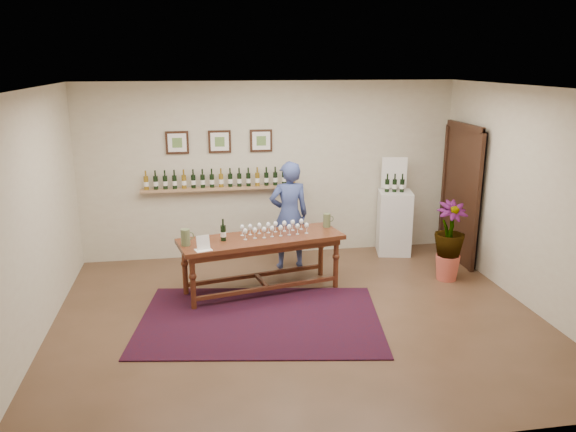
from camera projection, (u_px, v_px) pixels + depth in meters
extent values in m
plane|color=#4D3522|center=(299.00, 318.00, 7.00)|extent=(6.00, 6.00, 0.00)
plane|color=beige|center=(271.00, 170.00, 9.00)|extent=(6.00, 0.00, 6.00)
plane|color=beige|center=(360.00, 293.00, 4.25)|extent=(6.00, 0.00, 6.00)
plane|color=beige|center=(31.00, 221.00, 6.15)|extent=(0.00, 5.00, 5.00)
plane|color=beige|center=(532.00, 199.00, 7.10)|extent=(0.00, 5.00, 5.00)
plane|color=white|center=(300.00, 88.00, 6.25)|extent=(6.00, 6.00, 0.00)
cube|color=tan|center=(221.00, 188.00, 8.86)|extent=(2.50, 0.16, 0.04)
cube|color=black|center=(463.00, 196.00, 8.80)|extent=(0.10, 1.00, 2.10)
cube|color=black|center=(460.00, 196.00, 8.80)|extent=(0.04, 1.12, 2.22)
cube|color=black|center=(177.00, 143.00, 8.62)|extent=(0.35, 0.03, 0.35)
cube|color=white|center=(177.00, 143.00, 8.60)|extent=(0.28, 0.01, 0.28)
cube|color=#608844|center=(177.00, 143.00, 8.60)|extent=(0.15, 0.00, 0.15)
cube|color=black|center=(220.00, 142.00, 8.72)|extent=(0.35, 0.03, 0.35)
cube|color=white|center=(220.00, 142.00, 8.71)|extent=(0.28, 0.01, 0.28)
cube|color=#608844|center=(220.00, 142.00, 8.70)|extent=(0.15, 0.00, 0.15)
cube|color=black|center=(261.00, 141.00, 8.83)|extent=(0.35, 0.03, 0.35)
cube|color=white|center=(261.00, 141.00, 8.81)|extent=(0.28, 0.01, 0.28)
cube|color=#608844|center=(261.00, 141.00, 8.81)|extent=(0.15, 0.00, 0.15)
cube|color=#460C13|center=(260.00, 320.00, 6.93)|extent=(3.21, 2.40, 0.02)
cube|color=#3F180F|center=(261.00, 239.00, 7.62)|extent=(2.32, 1.16, 0.06)
cube|color=#3F180F|center=(261.00, 244.00, 7.63)|extent=(2.18, 1.01, 0.10)
cylinder|color=#3F180F|center=(193.00, 283.00, 7.14)|extent=(0.08, 0.08, 0.73)
cylinder|color=#3F180F|center=(336.00, 263.00, 7.85)|extent=(0.08, 0.08, 0.73)
cylinder|color=#3F180F|center=(185.00, 270.00, 7.59)|extent=(0.08, 0.08, 0.73)
cylinder|color=#3F180F|center=(321.00, 252.00, 8.30)|extent=(0.08, 0.08, 0.73)
cube|color=#3F180F|center=(268.00, 288.00, 7.55)|extent=(1.99, 0.47, 0.05)
cube|color=#3F180F|center=(256.00, 275.00, 8.01)|extent=(1.99, 0.47, 0.05)
cube|color=#3F180F|center=(262.00, 281.00, 7.78)|extent=(0.15, 0.51, 0.05)
cube|color=white|center=(203.00, 243.00, 7.07)|extent=(0.24, 0.20, 0.19)
cube|color=silver|center=(394.00, 222.00, 9.24)|extent=(0.62, 0.62, 1.04)
cube|color=white|center=(394.00, 173.00, 9.17)|extent=(0.41, 0.11, 0.56)
cone|color=#C85442|center=(447.00, 267.00, 8.18)|extent=(0.35, 0.35, 0.37)
imported|color=#153417|center=(450.00, 234.00, 8.05)|extent=(0.55, 0.55, 0.64)
imported|color=#374784|center=(289.00, 215.00, 8.52)|extent=(0.63, 0.44, 1.66)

